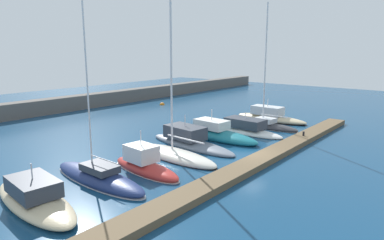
# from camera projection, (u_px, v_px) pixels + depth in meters

# --- Properties ---
(ground_plane) EXTENTS (120.00, 120.00, 0.00)m
(ground_plane) POSITION_uv_depth(u_px,v_px,m) (250.00, 158.00, 29.37)
(ground_plane) COLOR navy
(dock_pier) EXTENTS (38.17, 1.90, 0.49)m
(dock_pier) POSITION_uv_depth(u_px,v_px,m) (264.00, 158.00, 28.54)
(dock_pier) COLOR brown
(dock_pier) RESTS_ON ground_plane
(breakwater_seawall) EXTENTS (108.00, 2.23, 2.11)m
(breakwater_seawall) POSITION_uv_depth(u_px,v_px,m) (50.00, 106.00, 49.42)
(breakwater_seawall) COLOR #5B5651
(breakwater_seawall) RESTS_ON ground_plane
(motorboat_sand_nearest) EXTENTS (3.63, 9.23, 2.83)m
(motorboat_sand_nearest) POSITION_uv_depth(u_px,v_px,m) (34.00, 197.00, 20.33)
(motorboat_sand_nearest) COLOR beige
(motorboat_sand_nearest) RESTS_ON ground_plane
(sailboat_navy_second) EXTENTS (2.55, 9.52, 16.92)m
(sailboat_navy_second) POSITION_uv_depth(u_px,v_px,m) (98.00, 177.00, 24.10)
(sailboat_navy_second) COLOR navy
(sailboat_navy_second) RESTS_ON ground_plane
(motorboat_red_third) EXTENTS (2.76, 7.26, 3.38)m
(motorboat_red_third) POSITION_uv_depth(u_px,v_px,m) (145.00, 165.00, 26.14)
(motorboat_red_third) COLOR #B72D28
(motorboat_red_third) RESTS_ON ground_plane
(sailboat_ivory_fourth) EXTENTS (3.28, 9.47, 17.63)m
(sailboat_ivory_fourth) POSITION_uv_depth(u_px,v_px,m) (174.00, 154.00, 29.46)
(sailboat_ivory_fourth) COLOR silver
(sailboat_ivory_fourth) RESTS_ON ground_plane
(motorboat_slate_fifth) EXTENTS (3.65, 10.59, 3.23)m
(motorboat_slate_fifth) POSITION_uv_depth(u_px,v_px,m) (189.00, 141.00, 33.04)
(motorboat_slate_fifth) COLOR slate
(motorboat_slate_fifth) RESTS_ON ground_plane
(motorboat_teal_sixth) EXTENTS (3.39, 10.24, 3.28)m
(motorboat_teal_sixth) POSITION_uv_depth(u_px,v_px,m) (215.00, 133.00, 35.84)
(motorboat_teal_sixth) COLOR #19707F
(motorboat_teal_sixth) RESTS_ON ground_plane
(motorboat_white_seventh) EXTENTS (2.97, 9.42, 2.70)m
(motorboat_white_seventh) POSITION_uv_depth(u_px,v_px,m) (244.00, 129.00, 38.20)
(motorboat_white_seventh) COLOR white
(motorboat_white_seventh) RESTS_ON ground_plane
(sailboat_charcoal_eighth) EXTENTS (2.99, 8.46, 14.41)m
(sailboat_charcoal_eighth) POSITION_uv_depth(u_px,v_px,m) (265.00, 124.00, 40.81)
(sailboat_charcoal_eighth) COLOR #2D2D33
(sailboat_charcoal_eighth) RESTS_ON ground_plane
(motorboat_sand_ninth) EXTENTS (2.77, 9.67, 2.98)m
(motorboat_sand_ninth) POSITION_uv_depth(u_px,v_px,m) (270.00, 117.00, 44.57)
(motorboat_sand_ninth) COLOR beige
(motorboat_sand_ninth) RESTS_ON ground_plane
(mooring_buoy_orange) EXTENTS (0.80, 0.80, 0.80)m
(mooring_buoy_orange) POSITION_uv_depth(u_px,v_px,m) (162.00, 105.00, 57.03)
(mooring_buoy_orange) COLOR orange
(mooring_buoy_orange) RESTS_ON ground_plane
(dock_bollard) EXTENTS (0.20, 0.20, 0.44)m
(dock_bollard) POSITION_uv_depth(u_px,v_px,m) (304.00, 134.00, 34.79)
(dock_bollard) COLOR black
(dock_bollard) RESTS_ON dock_pier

